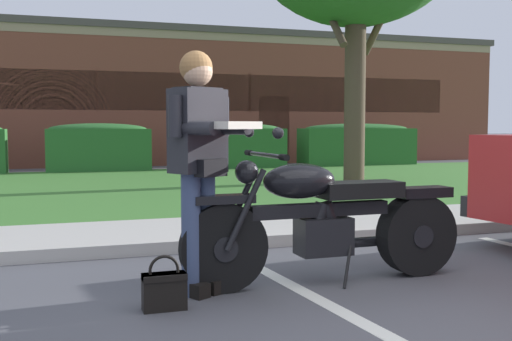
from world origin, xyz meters
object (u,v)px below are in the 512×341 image
motorcycle (336,219)px  hedge_right (357,144)px  hedge_center_left (98,147)px  hedge_center_right (237,145)px  brick_building (88,100)px  rider_person (200,152)px  handbag (164,288)px

motorcycle → hedge_right: hedge_right is taller
hedge_center_left → hedge_center_right: same height
hedge_center_left → brick_building: 6.95m
hedge_right → brick_building: size_ratio=0.13×
motorcycle → hedge_right: bearing=61.6°
rider_person → hedge_center_left: rider_person is taller
handbag → hedge_center_left: 11.91m
rider_person → hedge_center_right: bearing=72.2°
handbag → brick_building: brick_building is taller
hedge_center_left → hedge_center_right: bearing=0.0°
motorcycle → handbag: (-1.36, -0.30, -0.34)m
motorcycle → handbag: 1.44m
handbag → motorcycle: bearing=12.5°
hedge_center_right → handbag: bearing=-108.7°
handbag → hedge_right: size_ratio=0.11×
rider_person → hedge_right: bearing=57.7°
rider_person → handbag: 0.96m
hedge_center_left → hedge_right: (7.22, 0.00, 0.00)m
handbag → hedge_right: (7.64, 11.89, 0.51)m
brick_building → hedge_right: bearing=-43.8°
motorcycle → handbag: motorcycle is taller
hedge_center_left → motorcycle: bearing=-85.4°
hedge_center_left → brick_building: size_ratio=0.09×
motorcycle → hedge_center_left: bearing=94.6°
handbag → hedge_right: 14.14m
rider_person → hedge_right: (7.33, 11.59, -0.36)m
hedge_center_left → hedge_right: size_ratio=0.74×
motorcycle → rider_person: bearing=-179.5°
motorcycle → hedge_center_left: 11.62m
motorcycle → hedge_center_left: size_ratio=0.89×
hedge_right → brick_building: (-7.09, 6.80, 1.42)m
brick_building → hedge_center_left: bearing=-91.0°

